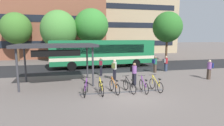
{
  "coord_description": "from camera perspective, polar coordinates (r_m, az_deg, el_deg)",
  "views": [
    {
      "loc": [
        -3.4,
        -9.89,
        3.56
      ],
      "look_at": [
        -0.11,
        4.98,
        1.3
      ],
      "focal_mm": 28.01,
      "sensor_mm": 36.0,
      "label": 1
    }
  ],
  "objects": [
    {
      "name": "ground",
      "position": [
        11.04,
        6.26,
        -10.43
      ],
      "size": [
        200.0,
        200.0,
        0.0
      ],
      "primitive_type": "plane",
      "color": "#6B605B"
    },
    {
      "name": "bus_lane_asphalt",
      "position": [
        20.9,
        -2.92,
        -1.38
      ],
      "size": [
        80.0,
        7.2,
        0.01
      ],
      "primitive_type": "cube",
      "color": "#232326",
      "rests_on": "ground"
    },
    {
      "name": "city_bus",
      "position": [
        20.69,
        -2.72,
        3.47
      ],
      "size": [
        12.15,
        3.24,
        3.2
      ],
      "rotation": [
        0.0,
        0.0,
        0.06
      ],
      "color": "#196B3D",
      "rests_on": "ground"
    },
    {
      "name": "bike_rack",
      "position": [
        11.48,
        3.38,
        -9.15
      ],
      "size": [
        5.51,
        0.27,
        0.7
      ],
      "rotation": [
        0.0,
        0.0,
        -0.03
      ],
      "color": "#47474C",
      "rests_on": "ground"
    },
    {
      "name": "parked_bicycle_purple_0",
      "position": [
        11.11,
        -8.51,
        -8.27
      ],
      "size": [
        0.57,
        1.69,
        0.99
      ],
      "rotation": [
        0.0,
        0.0,
        1.35
      ],
      "color": "black",
      "rests_on": "ground"
    },
    {
      "name": "parked_bicycle_yellow_1",
      "position": [
        11.13,
        -3.59,
        -8.15
      ],
      "size": [
        0.52,
        1.72,
        0.99
      ],
      "rotation": [
        0.0,
        0.0,
        1.59
      ],
      "color": "black",
      "rests_on": "ground"
    },
    {
      "name": "parked_bicycle_orange_2",
      "position": [
        11.37,
        0.79,
        -7.78
      ],
      "size": [
        0.52,
        1.71,
        0.99
      ],
      "rotation": [
        0.0,
        0.0,
        1.72
      ],
      "color": "black",
      "rests_on": "ground"
    },
    {
      "name": "parked_bicycle_black_3",
      "position": [
        11.58,
        5.65,
        -7.53
      ],
      "size": [
        0.53,
        1.7,
        0.99
      ],
      "rotation": [
        0.0,
        0.0,
        1.76
      ],
      "color": "black",
      "rests_on": "ground"
    },
    {
      "name": "parked_bicycle_purple_4",
      "position": [
        11.74,
        10.3,
        -7.4
      ],
      "size": [
        0.52,
        1.72,
        0.99
      ],
      "rotation": [
        0.0,
        0.0,
        1.52
      ],
      "color": "black",
      "rests_on": "ground"
    },
    {
      "name": "parked_bicycle_yellow_5",
      "position": [
        12.15,
        14.16,
        -6.98
      ],
      "size": [
        0.52,
        1.72,
        0.99
      ],
      "rotation": [
        0.0,
        0.0,
        1.65
      ],
      "color": "black",
      "rests_on": "ground"
    },
    {
      "name": "transit_shelter",
      "position": [
        13.65,
        -17.64,
        5.12
      ],
      "size": [
        5.96,
        3.94,
        3.06
      ],
      "rotation": [
        0.0,
        0.0,
        0.07
      ],
      "color": "#38383D",
      "rests_on": "ground"
    },
    {
      "name": "commuter_grey_pack_0",
      "position": [
        19.17,
        17.14,
        0.16
      ],
      "size": [
        0.57,
        0.41,
        1.61
      ],
      "rotation": [
        0.0,
        0.0,
        0.2
      ],
      "color": "#2D3851",
      "rests_on": "ground"
    },
    {
      "name": "commuter_navy_pack_1",
      "position": [
        16.94,
        29.24,
        -1.46
      ],
      "size": [
        0.56,
        0.39,
        1.67
      ],
      "rotation": [
        0.0,
        0.0,
        3.3
      ],
      "color": "#47382D",
      "rests_on": "ground"
    },
    {
      "name": "commuter_black_pack_2",
      "position": [
        13.07,
        7.21,
        -3.01
      ],
      "size": [
        0.44,
        0.58,
        1.69
      ],
      "rotation": [
        0.0,
        0.0,
        4.98
      ],
      "color": "black",
      "rests_on": "ground"
    },
    {
      "name": "commuter_olive_pack_3",
      "position": [
        14.56,
        0.78,
        -1.69
      ],
      "size": [
        0.54,
        0.61,
        1.73
      ],
      "rotation": [
        0.0,
        0.0,
        1.01
      ],
      "color": "black",
      "rests_on": "ground"
    },
    {
      "name": "commuter_navy_pack_4",
      "position": [
        18.15,
        13.83,
        -0.08
      ],
      "size": [
        0.6,
        0.5,
        1.65
      ],
      "rotation": [
        0.0,
        0.0,
        0.42
      ],
      "color": "#47382D",
      "rests_on": "ground"
    },
    {
      "name": "commuter_maroon_pack_5",
      "position": [
        16.15,
        -3.61,
        -0.72
      ],
      "size": [
        0.42,
        0.58,
        1.72
      ],
      "rotation": [
        0.0,
        0.0,
        1.34
      ],
      "color": "black",
      "rests_on": "ground"
    },
    {
      "name": "street_tree_0",
      "position": [
        26.21,
        -16.9,
        10.34
      ],
      "size": [
        5.08,
        5.08,
        7.33
      ],
      "color": "brown",
      "rests_on": "ground"
    },
    {
      "name": "street_tree_1",
      "position": [
        26.56,
        -6.75,
        11.92
      ],
      "size": [
        5.02,
        5.02,
        7.73
      ],
      "color": "brown",
      "rests_on": "ground"
    },
    {
      "name": "street_tree_2",
      "position": [
        29.25,
        -28.78,
        9.86
      ],
      "size": [
        4.29,
        4.29,
        7.1
      ],
      "color": "brown",
      "rests_on": "ground"
    },
    {
      "name": "street_tree_3",
      "position": [
        27.61,
        17.64,
        11.09
      ],
      "size": [
        4.28,
        4.28,
        7.29
      ],
      "color": "brown",
      "rests_on": "ground"
    },
    {
      "name": "building_left_wing",
      "position": [
        36.98,
        -21.11,
        18.08
      ],
      "size": [
        21.16,
        12.49,
        20.22
      ],
      "color": "brown",
      "rests_on": "ground"
    },
    {
      "name": "building_right_wing",
      "position": [
        43.45,
        4.59,
        16.27
      ],
      "size": [
        21.5,
        10.64,
        19.03
      ],
      "color": "tan",
      "rests_on": "ground"
    }
  ]
}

